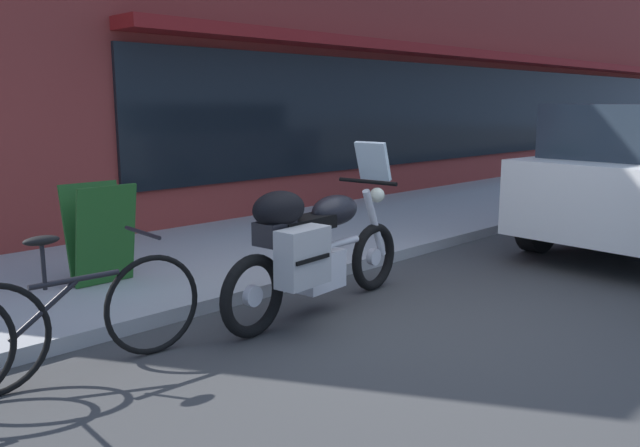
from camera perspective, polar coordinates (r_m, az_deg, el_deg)
ground_plane at (r=5.30m, az=8.17°, el=-8.60°), size 80.00×80.00×0.00m
storefront_building at (r=14.60m, az=14.89°, el=15.86°), size 24.95×0.90×6.44m
sidewalk_curb at (r=14.35m, az=20.97°, el=3.22°), size 30.00×2.93×0.12m
touring_motorcycle at (r=5.25m, az=-0.60°, el=-1.86°), size 2.23×0.81×1.40m
parked_bicycle at (r=4.45m, az=-20.72°, el=-7.78°), size 1.76×0.48×0.94m
sandwich_board_sign at (r=6.13m, az=-18.89°, el=-0.86°), size 0.55×0.41×0.90m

